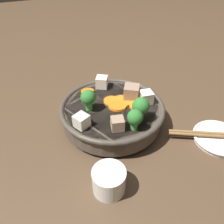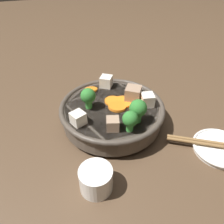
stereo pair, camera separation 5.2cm
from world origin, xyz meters
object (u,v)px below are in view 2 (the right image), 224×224
object	(u,v)px
tea_cup	(96,179)
chopsticks_pair	(221,145)
stirfry_bowl	(112,111)
side_saucer	(220,148)

from	to	relation	value
tea_cup	chopsticks_pair	size ratio (longest dim) A/B	0.30
stirfry_bowl	side_saucer	bearing A→B (deg)	142.17
chopsticks_pair	side_saucer	bearing A→B (deg)	-63.43
stirfry_bowl	side_saucer	distance (m)	0.25
tea_cup	chopsticks_pair	xyz separation A→B (m)	(-0.27, -0.01, -0.01)
tea_cup	chopsticks_pair	bearing A→B (deg)	-177.75
side_saucer	chopsticks_pair	xyz separation A→B (m)	(-0.00, 0.00, 0.01)
side_saucer	stirfry_bowl	bearing A→B (deg)	-37.83
side_saucer	chopsticks_pair	world-z (taller)	chopsticks_pair
stirfry_bowl	tea_cup	distance (m)	0.18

